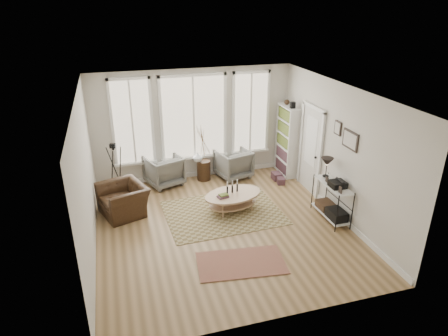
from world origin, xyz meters
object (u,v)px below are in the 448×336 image
object	(u,v)px
coffee_table	(233,197)
side_table	(203,154)
armchair_right	(233,164)
accent_chair	(123,200)
low_shelf	(332,198)
bookcase	(287,141)
armchair_left	(164,170)

from	to	relation	value
coffee_table	side_table	world-z (taller)	side_table
armchair_right	accent_chair	world-z (taller)	armchair_right
armchair_right	side_table	size ratio (longest dim) A/B	0.56
low_shelf	side_table	bearing A→B (deg)	128.78
armchair_right	side_table	distance (m)	0.87
low_shelf	side_table	distance (m)	3.53
side_table	coffee_table	bearing A→B (deg)	-82.53
bookcase	accent_chair	size ratio (longest dim) A/B	1.96
coffee_table	side_table	distance (m)	1.88
coffee_table	armchair_right	bearing A→B (deg)	72.25
coffee_table	accent_chair	distance (m)	2.46
coffee_table	armchair_left	world-z (taller)	armchair_left
armchair_left	armchair_right	xyz separation A→B (m)	(1.86, -0.05, -0.01)
bookcase	coffee_table	world-z (taller)	bookcase
side_table	accent_chair	bearing A→B (deg)	-149.80
low_shelf	coffee_table	size ratio (longest dim) A/B	0.87
armchair_right	coffee_table	bearing A→B (deg)	57.46
bookcase	armchair_left	xyz separation A→B (m)	(-3.32, 0.22, -0.56)
low_shelf	armchair_right	bearing A→B (deg)	117.49
armchair_left	accent_chair	bearing A→B (deg)	29.45
side_table	bookcase	bearing A→B (deg)	-5.68
bookcase	armchair_left	size ratio (longest dim) A/B	2.39
side_table	accent_chair	xyz separation A→B (m)	(-2.15, -1.25, -0.38)
bookcase	low_shelf	xyz separation A→B (m)	(-0.06, -2.52, -0.44)
side_table	accent_chair	world-z (taller)	side_table
accent_chair	armchair_right	bearing A→B (deg)	92.75
armchair_right	low_shelf	bearing A→B (deg)	102.70
bookcase	side_table	size ratio (longest dim) A/B	1.37
low_shelf	coffee_table	distance (m)	2.18
low_shelf	armchair_left	bearing A→B (deg)	139.91
bookcase	armchair_right	xyz separation A→B (m)	(-1.46, 0.17, -0.57)
armchair_left	accent_chair	size ratio (longest dim) A/B	0.82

